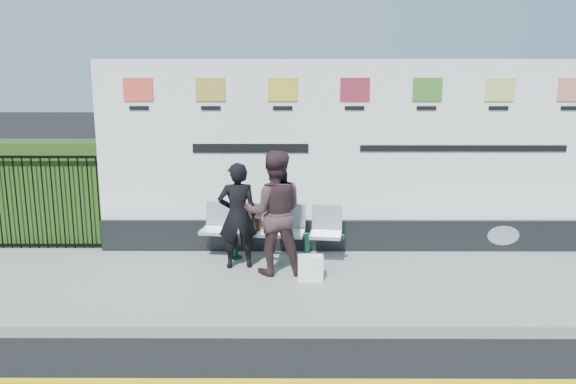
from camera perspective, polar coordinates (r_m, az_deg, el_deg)
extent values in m
plane|color=black|center=(5.69, 5.34, -18.68)|extent=(80.00, 80.00, 0.00)
cube|color=gray|center=(7.92, 3.76, -9.11)|extent=(14.00, 3.00, 0.12)
cube|color=gray|center=(6.54, 4.57, -13.71)|extent=(14.00, 0.18, 0.14)
cube|color=yellow|center=(5.69, 5.34, -18.65)|extent=(14.00, 0.10, 0.01)
cube|color=black|center=(9.14, 6.41, -4.24)|extent=(8.00, 0.30, 0.50)
cube|color=white|center=(8.85, 6.63, 5.14)|extent=(8.00, 0.14, 2.50)
cube|color=#254715|center=(10.24, -23.34, 0.05)|extent=(2.35, 0.70, 1.70)
imported|color=black|center=(8.13, -5.15, -2.40)|extent=(0.62, 0.46, 1.55)
imported|color=#3B262A|center=(7.84, -1.40, -2.11)|extent=(0.90, 0.72, 1.76)
cube|color=black|center=(8.53, -3.64, -3.25)|extent=(0.26, 0.15, 0.19)
cube|color=white|center=(7.77, 2.30, -7.71)|extent=(0.34, 0.21, 0.34)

